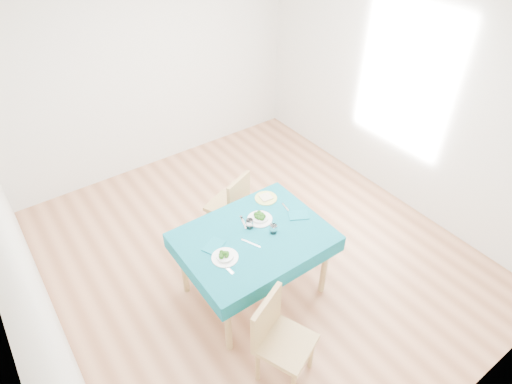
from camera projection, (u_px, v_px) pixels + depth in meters
room_shell at (256, 149)px, 3.82m from camera, size 4.02×4.52×2.73m
table at (254, 264)px, 4.03m from camera, size 1.30×0.99×0.76m
chair_near at (286, 338)px, 3.29m from camera, size 0.54×0.56×1.00m
chair_far at (227, 203)px, 4.61m from camera, size 0.50×0.52×0.92m
bowl_near at (225, 255)px, 3.57m from camera, size 0.23×0.23×0.07m
bowl_far at (260, 217)px, 3.94m from camera, size 0.23×0.23×0.07m
fork_near at (226, 267)px, 3.51m from camera, size 0.04×0.20×0.00m
knife_near at (251, 243)px, 3.72m from camera, size 0.09×0.18×0.00m
fork_far at (244, 223)px, 3.93m from camera, size 0.07×0.17×0.00m
knife_far at (288, 210)px, 4.06m from camera, size 0.05×0.22×0.00m
napkin_near at (214, 246)px, 3.69m from camera, size 0.23×0.20×0.01m
napkin_far at (298, 215)px, 4.00m from camera, size 0.22×0.20×0.01m
tumbler_center at (250, 224)px, 3.85m from camera, size 0.07×0.07×0.09m
tumbler_side at (273, 229)px, 3.80m from camera, size 0.07×0.07×0.08m
side_plate at (266, 198)px, 4.20m from camera, size 0.22×0.22×0.01m
bread_slice at (266, 197)px, 4.19m from camera, size 0.12×0.12×0.02m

